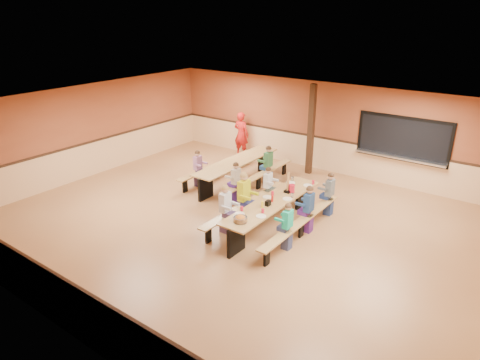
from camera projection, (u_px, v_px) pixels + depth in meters
The scene contains 23 objects.
ground at pixel (236, 223), 11.18m from camera, with size 12.00×12.00×0.00m, color brown.
room_envelope at pixel (236, 199), 10.92m from camera, with size 12.04×10.04×3.02m.
kitchen_pass_through at pixel (403, 141), 12.92m from camera, with size 2.78×0.28×1.38m.
structural_post at pixel (311, 130), 14.03m from camera, with size 0.18×0.18×3.00m, color black.
cafeteria_table_main at pixel (273, 209), 10.75m from camera, with size 1.91×3.70×0.74m.
cafeteria_table_second at pixel (237, 167), 13.56m from camera, with size 1.91×3.70×0.74m.
seated_child_white_left at pixel (225, 209), 10.50m from camera, with size 0.39×0.32×1.24m, color silver, non-canonical shape.
seated_adult_yellow at pixel (244, 197), 11.07m from camera, with size 0.43×0.35×1.33m, color #CBCD16, non-canonical shape.
seated_child_grey_left at pixel (268, 187), 11.98m from camera, with size 0.33×0.27×1.12m, color silver, non-canonical shape.
seated_child_teal_right at pixel (287, 227), 9.76m from camera, with size 0.34×0.28×1.14m, color #15A47F, non-canonical shape.
seated_child_navy_right at pixel (308, 209), 10.51m from camera, with size 0.37×0.30×1.21m, color navy, non-canonical shape.
seated_child_char_right at pixel (329, 194), 11.42m from camera, with size 0.36×0.29×1.19m, color #4F5659, non-canonical shape.
seated_child_purple_sec at pixel (198, 169), 13.29m from camera, with size 0.34×0.28×1.15m, color #945D86, non-canonical shape.
seated_child_green_sec at pixel (268, 165), 13.48m from camera, with size 0.38×0.31×1.23m, color #326B3C, non-canonical shape.
seated_child_tan_sec at pixel (236, 182), 12.21m from camera, with size 0.35×0.29×1.17m, color tan, non-canonical shape.
standing_woman at pixel (241, 134), 15.99m from camera, with size 0.61×0.40×1.68m, color #B31714.
punch_pitcher at pixel (292, 189), 11.12m from camera, with size 0.16×0.16×0.22m, color red.
chip_bowl at pixel (240, 219), 9.59m from camera, with size 0.32×0.32×0.15m, color orange, non-canonical shape.
napkin_dispenser at pixel (268, 203), 10.39m from camera, with size 0.10×0.14×0.13m, color black.
condiment_mustard at pixel (262, 204), 10.27m from camera, with size 0.06×0.06×0.17m, color yellow.
condiment_ketchup at pixel (272, 199), 10.59m from camera, with size 0.06×0.06×0.17m, color #B2140F.
table_paddle at pixel (288, 187), 11.12m from camera, with size 0.16×0.16×0.56m.
place_settings at pixel (273, 199), 10.65m from camera, with size 0.65×3.30×0.11m, color beige, non-canonical shape.
Camera 1 is at (5.95, -7.99, 5.19)m, focal length 32.00 mm.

